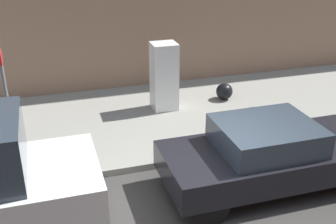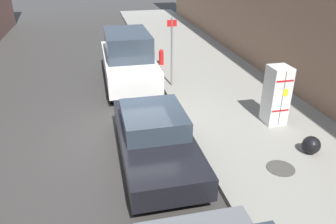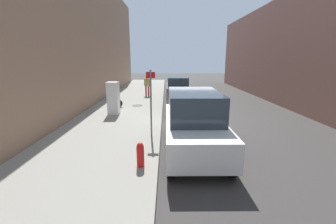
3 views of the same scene
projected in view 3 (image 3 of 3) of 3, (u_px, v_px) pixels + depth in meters
name	position (u px, v px, depth m)	size (l,w,h in m)	color
ground_plane	(192.00, 118.00, 12.58)	(80.00, 80.00, 0.00)	#383533
sidewalk_slab	(120.00, 117.00, 12.53)	(4.70, 44.00, 0.15)	gray
building_facade_near	(46.00, 26.00, 11.40)	(2.34, 39.60, 9.70)	#937056
building_facade_across	(335.00, 49.00, 11.77)	(1.85, 37.40, 7.47)	#7F564C
discarded_refrigerator	(113.00, 98.00, 12.73)	(0.61, 0.67, 1.83)	white
manhole_cover	(137.00, 105.00, 15.20)	(0.70, 0.70, 0.02)	#47443F
street_sign_post	(151.00, 100.00, 8.94)	(0.36, 0.07, 2.67)	slate
fire_hydrant	(140.00, 154.00, 6.53)	(0.22, 0.22, 0.74)	red
trash_bag	(119.00, 103.00, 14.67)	(0.48, 0.48, 0.48)	black
pedestrian_walking_far	(147.00, 84.00, 19.06)	(0.49, 0.23, 1.70)	#B73338
parked_van_white	(194.00, 122.00, 8.00)	(1.95, 5.07, 2.13)	silver
parked_sedan_dark	(182.00, 101.00, 13.82)	(1.78, 4.43, 1.37)	black
parked_suv_gray	(178.00, 87.00, 19.21)	(1.91, 4.74, 1.74)	slate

